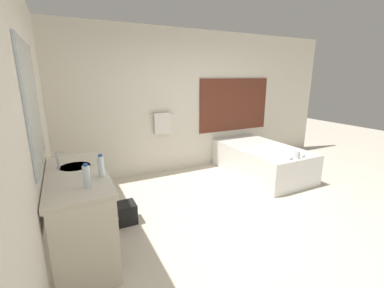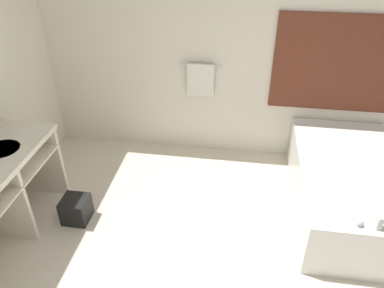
# 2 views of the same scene
# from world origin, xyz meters

# --- Properties ---
(ground_plane) EXTENTS (16.00, 16.00, 0.00)m
(ground_plane) POSITION_xyz_m (0.00, 0.00, 0.00)
(ground_plane) COLOR beige
(ground_plane) RESTS_ON ground
(wall_back_with_blinds) EXTENTS (7.40, 0.13, 2.70)m
(wall_back_with_blinds) POSITION_xyz_m (0.05, 2.23, 1.34)
(wall_back_with_blinds) COLOR silver
(wall_back_with_blinds) RESTS_ON ground_plane
(wall_left_with_mirror) EXTENTS (0.08, 7.40, 2.70)m
(wall_left_with_mirror) POSITION_xyz_m (-2.23, 0.01, 1.35)
(wall_left_with_mirror) COLOR silver
(wall_left_with_mirror) RESTS_ON ground_plane
(vanity_counter) EXTENTS (0.58, 1.43, 0.89)m
(vanity_counter) POSITION_xyz_m (-1.90, 0.38, 0.65)
(vanity_counter) COLOR beige
(vanity_counter) RESTS_ON ground_plane
(sink_faucet) EXTENTS (0.09, 0.04, 0.18)m
(sink_faucet) POSITION_xyz_m (-2.06, 0.57, 0.98)
(sink_faucet) COLOR silver
(sink_faucet) RESTS_ON vanity_counter
(bathtub) EXTENTS (1.07, 1.87, 0.67)m
(bathtub) POSITION_xyz_m (1.37, 1.25, 0.30)
(bathtub) COLOR white
(bathtub) RESTS_ON ground_plane
(water_bottle_1) EXTENTS (0.06, 0.06, 0.23)m
(water_bottle_1) POSITION_xyz_m (-1.68, 0.13, 0.99)
(water_bottle_1) COLOR white
(water_bottle_1) RESTS_ON vanity_counter
(water_bottle_2) EXTENTS (0.06, 0.06, 0.22)m
(water_bottle_2) POSITION_xyz_m (-1.83, -0.08, 0.99)
(water_bottle_2) COLOR white
(water_bottle_2) RESTS_ON vanity_counter
(waste_bin) EXTENTS (0.26, 0.26, 0.26)m
(waste_bin) POSITION_xyz_m (-1.38, 0.68, 0.13)
(waste_bin) COLOR black
(waste_bin) RESTS_ON ground_plane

